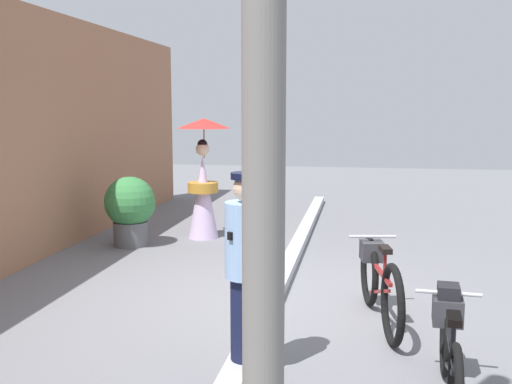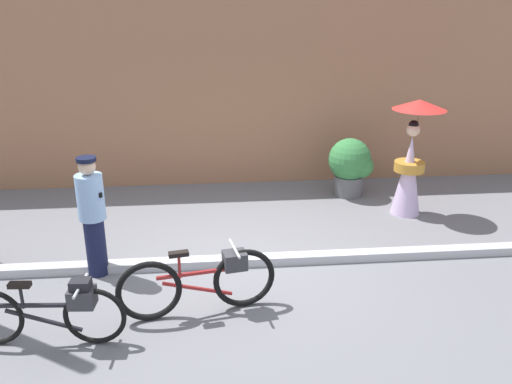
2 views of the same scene
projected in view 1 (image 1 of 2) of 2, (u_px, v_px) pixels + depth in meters
The scene contains 8 objects.
ground_plane at pixel (273, 301), 6.46m from camera, with size 30.00×30.00×0.00m, color slate.
sidewalk_curb at pixel (273, 296), 6.45m from camera, with size 14.00×0.20×0.12m, color #B2B2B7.
bicycle_near_officer at pixel (379, 281), 5.80m from camera, with size 1.80×0.51×0.81m.
bicycle_far_side at pixel (449, 346), 4.23m from camera, with size 1.70×0.48×0.76m.
person_officer at pixel (247, 269), 4.59m from camera, with size 0.34×0.34×1.59m.
person_with_parasol at pixel (203, 177), 9.50m from camera, with size 0.85×0.85×1.92m.
potted_plant_by_door at pixel (131, 207), 9.01m from camera, with size 0.78×0.77×1.06m.
utility_pole at pixel (264, 25), 2.35m from camera, with size 0.18×0.18×4.80m, color slate.
Camera 1 is at (-6.17, -0.91, 2.08)m, focal length 41.81 mm.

